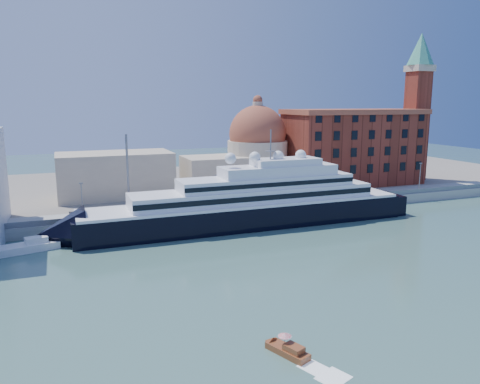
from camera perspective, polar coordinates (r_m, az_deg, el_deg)
name	(u,v)px	position (r m, az deg, el deg)	size (l,w,h in m)	color
ground	(273,260)	(83.48, 4.00, -8.24)	(400.00, 400.00, 0.00)	#335853
quay	(213,212)	(113.59, -3.32, -2.40)	(180.00, 10.00, 2.50)	gray
land	(174,185)	(152.40, -8.09, 0.83)	(260.00, 72.00, 2.00)	slate
quay_fence	(219,208)	(109.01, -2.60, -1.96)	(180.00, 0.10, 1.20)	slate
superyacht	(237,208)	(103.45, -0.36, -1.96)	(83.81, 11.62, 25.05)	black
service_barge	(27,247)	(96.34, -24.52, -6.13)	(12.19, 6.50, 2.61)	white
water_taxi	(289,350)	(54.37, 5.93, -18.60)	(3.58, 5.53, 2.50)	maroon
warehouse	(353,146)	(150.83, 13.62, 5.43)	(43.00, 19.00, 23.25)	maroon
campanile	(418,98)	(165.13, 20.84, 10.68)	(8.40, 8.40, 47.00)	maroon
church	(208,160)	(136.09, -3.89, 3.93)	(66.00, 18.00, 25.50)	beige
lamp_posts	(162,181)	(107.09, -9.54, 1.34)	(120.80, 2.40, 18.00)	slate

